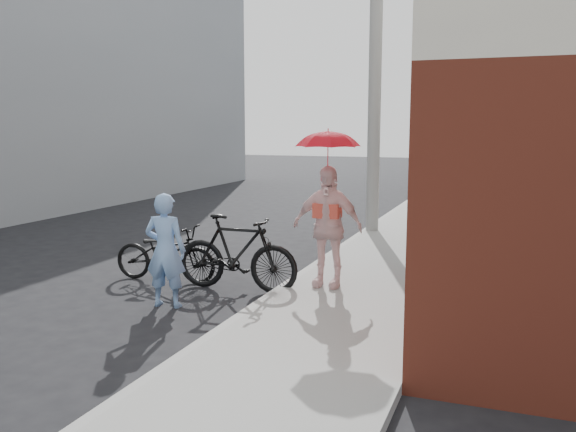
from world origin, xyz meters
The scene contains 11 objects.
ground centered at (0.00, 0.00, 0.00)m, with size 80.00×80.00×0.00m, color black.
sidewalk centered at (2.10, 2.00, 0.06)m, with size 2.20×24.00×0.12m, color #969691.
curb centered at (0.94, 2.00, 0.06)m, with size 0.12×24.00×0.12m, color #9E9E99.
utility_pole centered at (1.10, 6.00, 3.50)m, with size 0.28×0.28×7.00m, color #9E9E99.
officer centered at (-0.31, -0.34, 0.78)m, with size 0.57×0.37×1.56m, color #7DA6DE.
bike_left centered at (-1.06, 0.84, 0.45)m, with size 0.60×1.72×0.90m, color black.
bike_right centered at (0.24, 0.73, 0.57)m, with size 0.54×1.91×1.15m, color black.
kimono_woman centered at (1.55, 1.04, 1.00)m, with size 1.04×0.43×1.77m, color #F3CECC.
parasol centered at (1.55, 1.04, 2.28)m, with size 0.88×0.88×0.78m, color red.
planter centered at (3.00, 2.89, 0.22)m, with size 0.38×0.38×0.20m, color black.
potted_plant centered at (3.00, 2.89, 0.59)m, with size 0.48×0.42×0.54m, color #2E5E25.
Camera 1 is at (4.08, -7.32, 2.46)m, focal length 38.00 mm.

